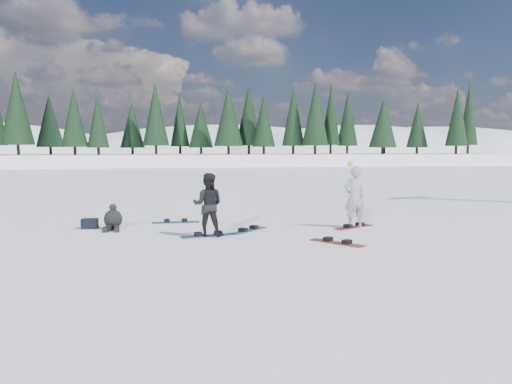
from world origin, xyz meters
TOP-DOWN VIEW (x-y plane):
  - ground at (0.00, 0.00)m, footprint 420.00×420.00m
  - alpine_backdrop at (-11.72, 189.16)m, footprint 412.50×227.00m
  - snowboarder_woman at (1.23, 1.25)m, footprint 0.74×0.55m
  - snowboarder_man at (-3.23, 0.56)m, footprint 0.97×0.83m
  - seated_rider at (-5.91, 2.21)m, footprint 0.55×0.90m
  - gear_bag at (-6.61, 2.46)m, footprint 0.49×0.36m
  - snowboard_woman at (1.23, 1.25)m, footprint 1.45×0.97m
  - snowboard_man at (-3.23, 0.56)m, footprint 1.52×0.60m
  - snowboard_loose_b at (-0.11, -1.04)m, footprint 1.15×1.35m
  - snowboard_loose_a at (-2.01, 1.19)m, footprint 1.25×1.27m
  - snowboard_loose_c at (-4.06, 3.17)m, footprint 1.50×0.29m

SIDE VIEW (x-z plane):
  - alpine_backdrop at x=-11.72m, z-range -40.57..12.63m
  - ground at x=0.00m, z-range 0.00..0.00m
  - snowboard_woman at x=1.23m, z-range 0.00..0.03m
  - snowboard_man at x=-3.23m, z-range 0.00..0.03m
  - snowboard_loose_b at x=-0.11m, z-range 0.00..0.03m
  - snowboard_loose_a at x=-2.01m, z-range 0.00..0.03m
  - snowboard_loose_c at x=-4.06m, z-range 0.00..0.03m
  - gear_bag at x=-6.61m, z-range 0.00..0.30m
  - seated_rider at x=-5.91m, z-range -0.09..0.67m
  - snowboarder_man at x=-3.23m, z-range 0.00..1.73m
  - snowboarder_woman at x=1.23m, z-range -0.07..1.95m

